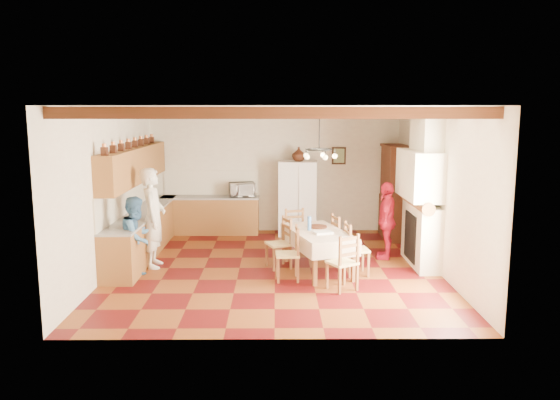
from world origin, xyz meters
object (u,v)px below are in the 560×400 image
object	(u,v)px
chair_left_near	(287,253)
person_woman_blue	(137,237)
microwave	(242,190)
dining_table	(318,235)
chair_end_near	(342,261)
chair_left_far	(279,243)
chair_right_near	(357,249)
person_woman_red	(387,221)
refrigerator	(298,198)
hutch	(394,192)
chair_end_far	(297,233)
person_man	(153,218)
chair_right_far	(344,239)

from	to	relation	value
chair_left_near	person_woman_blue	bearing A→B (deg)	-96.04
person_woman_blue	microwave	distance (m)	3.91
dining_table	chair_end_near	size ratio (longest dim) A/B	2.00
chair_left_far	dining_table	bearing A→B (deg)	50.22
chair_right_near	microwave	bearing A→B (deg)	26.67
chair_right_near	chair_end_near	world-z (taller)	same
chair_left_far	person_woman_red	distance (m)	2.27
refrigerator	hutch	world-z (taller)	hutch
hutch	microwave	distance (m)	3.57
refrigerator	person_woman_red	size ratio (longest dim) A/B	1.14
dining_table	person_woman_blue	xyz separation A→B (m)	(-3.23, -0.37, 0.05)
refrigerator	chair_end_near	world-z (taller)	refrigerator
chair_left_near	person_woman_blue	xyz separation A→B (m)	(-2.65, 0.15, 0.25)
hutch	chair_end_far	distance (m)	2.86
person_man	person_woman_blue	size ratio (longest dim) A/B	1.29
chair_left_near	dining_table	bearing A→B (deg)	129.47
refrigerator	chair_right_near	world-z (taller)	refrigerator
chair_left_near	chair_right_far	world-z (taller)	same
chair_end_far	person_woman_blue	size ratio (longest dim) A/B	0.66
dining_table	chair_left_near	size ratio (longest dim) A/B	2.00
hutch	person_woman_blue	xyz separation A→B (m)	(-5.18, -3.02, -0.35)
refrigerator	hutch	distance (m)	2.24
dining_table	chair_left_far	world-z (taller)	chair_left_far
chair_right_near	person_man	distance (m)	3.83
chair_left_near	chair_end_near	xyz separation A→B (m)	(0.89, -0.53, 0.00)
chair_left_far	chair_end_far	world-z (taller)	same
dining_table	person_man	bearing A→B (deg)	173.91
hutch	chair_end_far	size ratio (longest dim) A/B	2.25
chair_right_near	dining_table	bearing A→B (deg)	65.76
hutch	person_man	distance (m)	5.55
chair_right_far	chair_end_far	xyz separation A→B (m)	(-0.89, 0.53, 0.00)
hutch	microwave	bearing A→B (deg)	171.73
refrigerator	microwave	bearing A→B (deg)	179.50
person_woman_blue	person_man	bearing A→B (deg)	3.41
chair_end_near	person_woman_blue	bearing A→B (deg)	-42.03
chair_end_near	person_man	xyz separation A→B (m)	(-3.40, 1.38, 0.46)
chair_left_near	chair_right_near	bearing A→B (deg)	101.28
chair_left_near	chair_left_far	xyz separation A→B (m)	(-0.15, 0.75, 0.00)
refrigerator	chair_left_near	world-z (taller)	refrigerator
chair_end_far	person_woman_red	size ratio (longest dim) A/B	0.62
hutch	chair_left_near	xyz separation A→B (m)	(-2.53, -3.17, -0.60)
person_woman_red	chair_end_far	bearing A→B (deg)	-79.81
chair_end_near	person_woman_blue	size ratio (longest dim) A/B	0.66
chair_end_near	chair_right_near	bearing A→B (deg)	-144.54
chair_right_near	chair_end_far	xyz separation A→B (m)	(-1.03, 1.27, 0.00)
dining_table	chair_end_near	distance (m)	1.11
dining_table	chair_right_near	bearing A→B (deg)	-17.06
dining_table	person_woman_blue	distance (m)	3.25
chair_left_far	person_man	size ratio (longest dim) A/B	0.51
refrigerator	person_man	world-z (taller)	person_man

